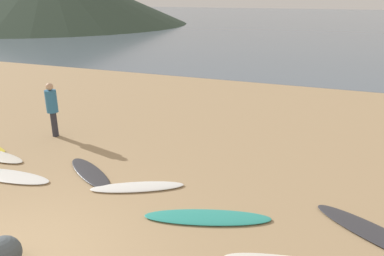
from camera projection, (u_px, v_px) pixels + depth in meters
ground_plane at (208, 107)px, 14.75m from camera, size 120.00×120.00×0.20m
ocean_water at (314, 20)px, 62.53m from camera, size 140.00×100.00×0.01m
surfboard_2 at (8, 176)px, 8.91m from camera, size 2.34×0.78×0.06m
surfboard_3 at (90, 173)px, 9.08m from camera, size 2.01×1.55×0.06m
surfboard_4 at (137, 187)px, 8.41m from camera, size 2.09×1.39×0.06m
surfboard_5 at (208, 217)px, 7.27m from camera, size 2.54×1.32×0.06m
surfboard_7 at (378, 235)px, 6.74m from camera, size 2.46×1.84×0.06m
person_0 at (52, 105)px, 11.17m from camera, size 0.34×0.34×1.67m
beach_rock_far at (3, 253)px, 5.89m from camera, size 0.55×0.55×0.55m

